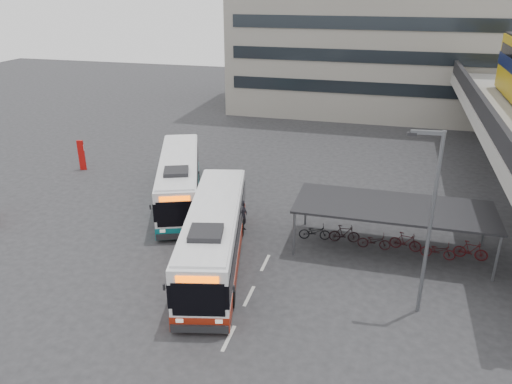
% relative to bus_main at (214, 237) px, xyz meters
% --- Properties ---
extents(ground, '(120.00, 120.00, 0.00)m').
position_rel_bus_main_xyz_m(ground, '(-0.10, 0.73, -1.53)').
color(ground, '#28282B').
rests_on(ground, ground).
extents(bike_shelter, '(10.00, 4.00, 2.54)m').
position_rel_bus_main_xyz_m(bike_shelter, '(8.37, 3.73, -0.09)').
color(bike_shelter, '#595B60').
rests_on(bike_shelter, ground).
extents(road_markings, '(0.15, 7.60, 0.01)m').
position_rel_bus_main_xyz_m(road_markings, '(2.40, -2.27, -1.53)').
color(road_markings, beige).
rests_on(road_markings, ground).
extents(bus_main, '(4.88, 11.44, 3.31)m').
position_rel_bus_main_xyz_m(bus_main, '(0.00, 0.00, 0.00)').
color(bus_main, white).
rests_on(bus_main, ground).
extents(bus_teal, '(6.11, 10.99, 3.21)m').
position_rel_bus_main_xyz_m(bus_teal, '(-4.70, 6.67, -0.04)').
color(bus_teal, white).
rests_on(bus_teal, ground).
extents(pedestrian, '(0.48, 0.70, 1.88)m').
position_rel_bus_main_xyz_m(pedestrian, '(0.32, 3.86, -0.59)').
color(pedestrian, black).
rests_on(pedestrian, ground).
extents(lamp_post, '(1.41, 0.29, 8.01)m').
position_rel_bus_main_xyz_m(lamp_post, '(9.61, -1.42, 3.03)').
color(lamp_post, '#595B60').
rests_on(lamp_post, ground).
extents(sign_totem_north, '(0.49, 0.25, 2.29)m').
position_rel_bus_main_xyz_m(sign_totem_north, '(-14.19, 10.37, -0.35)').
color(sign_totem_north, '#B00D0A').
rests_on(sign_totem_north, ground).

